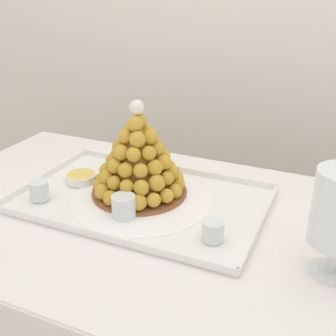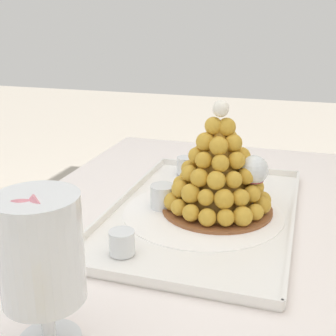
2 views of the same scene
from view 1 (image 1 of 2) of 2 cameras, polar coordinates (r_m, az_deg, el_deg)
name	(u,v)px [view 1 (image 1 of 2)]	position (r m, az deg, el deg)	size (l,w,h in m)	color
buffet_table	(187,256)	(1.12, 2.66, -11.88)	(1.58, 0.82, 0.73)	brown
serving_tray	(142,200)	(1.15, -3.61, -4.32)	(0.66, 0.43, 0.02)	white
croquembouche	(139,160)	(1.14, -4.04, 1.12)	(0.27, 0.27, 0.27)	brown
dessert_cup_left	(39,191)	(1.19, -17.11, -3.03)	(0.05, 0.05, 0.05)	silver
dessert_cup_mid_left	(124,207)	(1.06, -6.06, -5.32)	(0.06, 0.06, 0.06)	silver
dessert_cup_centre	(213,231)	(0.98, 6.14, -8.54)	(0.05, 0.05, 0.05)	silver
creme_brulee_ramekin	(81,177)	(1.27, -11.72, -1.22)	(0.09, 0.09, 0.02)	white
wine_glass	(151,149)	(1.21, -2.35, 2.63)	(0.07, 0.07, 0.15)	silver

